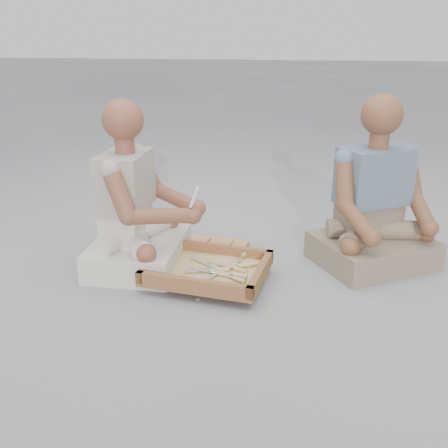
% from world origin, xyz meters
% --- Properties ---
extents(ground, '(60.00, 60.00, 0.00)m').
position_xyz_m(ground, '(0.00, 0.00, 0.00)').
color(ground, '#929297').
rests_on(ground, ground).
extents(carved_panel, '(0.65, 0.45, 0.04)m').
position_xyz_m(carved_panel, '(-0.30, 0.39, 0.02)').
color(carved_panel, '#B07944').
rests_on(carved_panel, ground).
extents(tool_tray, '(0.59, 0.49, 0.07)m').
position_xyz_m(tool_tray, '(-0.10, 0.09, 0.07)').
color(tool_tray, brown).
rests_on(tool_tray, carved_panel).
extents(chisel_0, '(0.20, 0.13, 0.02)m').
position_xyz_m(chisel_0, '(-0.07, 0.11, 0.08)').
color(chisel_0, white).
rests_on(chisel_0, tool_tray).
extents(chisel_1, '(0.20, 0.13, 0.02)m').
position_xyz_m(chisel_1, '(0.06, 0.14, 0.08)').
color(chisel_1, white).
rests_on(chisel_1, tool_tray).
extents(chisel_2, '(0.22, 0.07, 0.02)m').
position_xyz_m(chisel_2, '(0.05, 0.04, 0.08)').
color(chisel_2, white).
rests_on(chisel_2, tool_tray).
extents(chisel_3, '(0.22, 0.08, 0.02)m').
position_xyz_m(chisel_3, '(-0.04, 0.07, 0.08)').
color(chisel_3, white).
rests_on(chisel_3, tool_tray).
extents(chisel_4, '(0.22, 0.08, 0.02)m').
position_xyz_m(chisel_4, '(0.04, 0.12, 0.07)').
color(chisel_4, white).
rests_on(chisel_4, tool_tray).
extents(chisel_5, '(0.12, 0.20, 0.02)m').
position_xyz_m(chisel_5, '(-0.00, 0.11, 0.08)').
color(chisel_5, white).
rests_on(chisel_5, tool_tray).
extents(chisel_6, '(0.20, 0.12, 0.02)m').
position_xyz_m(chisel_6, '(0.09, 0.17, 0.07)').
color(chisel_6, white).
rests_on(chisel_6, tool_tray).
extents(chisel_7, '(0.22, 0.07, 0.02)m').
position_xyz_m(chisel_7, '(-0.03, 0.04, 0.08)').
color(chisel_7, white).
rests_on(chisel_7, tool_tray).
extents(chisel_8, '(0.20, 0.12, 0.02)m').
position_xyz_m(chisel_8, '(0.06, 0.01, 0.08)').
color(chisel_8, white).
rests_on(chisel_8, tool_tray).
extents(chisel_9, '(0.07, 0.22, 0.02)m').
position_xyz_m(chisel_9, '(0.05, 0.27, 0.09)').
color(chisel_9, white).
rests_on(chisel_9, tool_tray).
extents(wood_chip_0, '(0.02, 0.02, 0.00)m').
position_xyz_m(wood_chip_0, '(-0.42, 0.45, 0.00)').
color(wood_chip_0, '#DECC83').
rests_on(wood_chip_0, ground).
extents(wood_chip_1, '(0.02, 0.02, 0.00)m').
position_xyz_m(wood_chip_1, '(-0.10, -0.09, 0.00)').
color(wood_chip_1, '#DECC83').
rests_on(wood_chip_1, ground).
extents(wood_chip_2, '(0.02, 0.02, 0.00)m').
position_xyz_m(wood_chip_2, '(0.20, 0.39, 0.00)').
color(wood_chip_2, '#DECC83').
rests_on(wood_chip_2, ground).
extents(wood_chip_3, '(0.02, 0.02, 0.00)m').
position_xyz_m(wood_chip_3, '(-0.37, 0.36, 0.00)').
color(wood_chip_3, '#DECC83').
rests_on(wood_chip_3, ground).
extents(wood_chip_4, '(0.02, 0.02, 0.00)m').
position_xyz_m(wood_chip_4, '(-0.03, 0.10, 0.00)').
color(wood_chip_4, '#DECC83').
rests_on(wood_chip_4, ground).
extents(wood_chip_5, '(0.02, 0.02, 0.00)m').
position_xyz_m(wood_chip_5, '(-0.02, -0.00, 0.00)').
color(wood_chip_5, '#DECC83').
rests_on(wood_chip_5, ground).
extents(wood_chip_6, '(0.02, 0.02, 0.00)m').
position_xyz_m(wood_chip_6, '(-0.07, 0.26, 0.00)').
color(wood_chip_6, '#DECC83').
rests_on(wood_chip_6, ground).
extents(wood_chip_7, '(0.02, 0.02, 0.00)m').
position_xyz_m(wood_chip_7, '(-0.35, 0.09, 0.00)').
color(wood_chip_7, '#DECC83').
rests_on(wood_chip_7, ground).
extents(wood_chip_8, '(0.02, 0.02, 0.00)m').
position_xyz_m(wood_chip_8, '(-0.15, 0.45, 0.00)').
color(wood_chip_8, '#DECC83').
rests_on(wood_chip_8, ground).
extents(wood_chip_9, '(0.02, 0.02, 0.00)m').
position_xyz_m(wood_chip_9, '(0.24, -0.11, 0.00)').
color(wood_chip_9, '#DECC83').
rests_on(wood_chip_9, ground).
extents(wood_chip_10, '(0.02, 0.02, 0.00)m').
position_xyz_m(wood_chip_10, '(-0.37, 0.25, 0.00)').
color(wood_chip_10, '#DECC83').
rests_on(wood_chip_10, ground).
extents(wood_chip_11, '(0.02, 0.02, 0.00)m').
position_xyz_m(wood_chip_11, '(0.11, -0.02, 0.00)').
color(wood_chip_11, '#DECC83').
rests_on(wood_chip_11, ground).
extents(craftsman, '(0.59, 0.58, 0.87)m').
position_xyz_m(craftsman, '(-0.51, 0.21, 0.29)').
color(craftsman, silver).
rests_on(craftsman, ground).
extents(companion, '(0.72, 0.69, 0.88)m').
position_xyz_m(companion, '(0.69, 0.51, 0.29)').
color(companion, gray).
rests_on(companion, ground).
extents(mobile_phone, '(0.05, 0.05, 0.10)m').
position_xyz_m(mobile_phone, '(-0.18, 0.17, 0.41)').
color(mobile_phone, silver).
rests_on(mobile_phone, craftsman).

